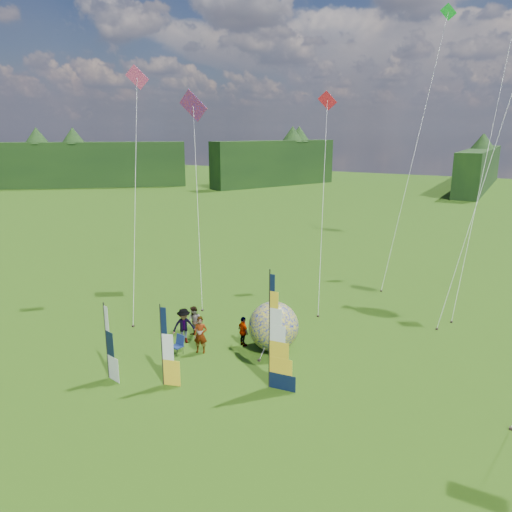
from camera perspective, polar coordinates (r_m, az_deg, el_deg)
The scene contains 17 objects.
ground at distance 20.02m, azimuth -3.21°, elevation -18.39°, with size 220.00×220.00×0.00m, color #3E6715.
treeline_ring at distance 18.17m, azimuth -3.39°, elevation -7.73°, with size 210.00×210.00×8.00m, color black, non-canonical shape.
feather_banner_main at distance 21.15m, azimuth 1.54°, elevation -8.69°, with size 1.37×0.10×5.09m, color black, non-canonical shape.
side_banner_left at distance 22.01m, azimuth -10.71°, elevation -10.13°, with size 1.00×0.10×3.59m, color gold, non-canonical shape.
side_banner_far at distance 23.19m, azimuth -16.72°, elevation -9.41°, with size 1.01×0.10×3.43m, color white, non-canonical shape.
bol_inflatable at distance 25.13m, azimuth 2.03°, elevation -8.04°, with size 2.50×2.50×2.50m, color #000D82.
spectator_a at distance 25.08m, azimuth -6.36°, elevation -8.94°, with size 0.69×0.45×1.88m, color #66594C.
spectator_b at distance 26.89m, azimuth -7.09°, elevation -7.51°, with size 0.83×0.41×1.71m, color #66594C.
spectator_c at distance 26.29m, azimuth -8.24°, elevation -7.90°, with size 1.20×0.45×1.86m, color #66594C.
spectator_d at distance 25.71m, azimuth -1.47°, elevation -8.62°, with size 0.92×0.38×1.58m, color #66594C.
camp_chair at distance 25.22m, azimuth -9.02°, elevation -10.03°, with size 0.56×0.56×0.97m, color #13224F, non-canonical shape.
kite_whale at distance 34.35m, azimuth 25.70°, elevation 15.09°, with size 4.42×13.85×24.14m, color black, non-canonical shape.
kite_rainbow_delta at distance 32.65m, azimuth -6.75°, elevation 7.69°, with size 7.96×9.30×14.16m, color #F33000, non-canonical shape.
small_kite_red at distance 32.21m, azimuth 7.70°, elevation 7.21°, with size 4.97×9.72×13.76m, color red, non-canonical shape.
small_kite_orange at distance 31.83m, azimuth 25.12°, elevation 10.15°, with size 5.18×11.09×18.43m, color orange, non-canonical shape.
small_kite_pink at distance 30.79m, azimuth -13.71°, elevation 7.99°, with size 6.55×8.52×15.24m, color #D13B70, non-canonical shape.
small_kite_green at distance 38.41m, azimuth 17.91°, elevation 12.72°, with size 3.09×12.26×20.33m, color green, non-canonical shape.
Camera 1 is at (9.08, -14.18, 10.83)m, focal length 35.00 mm.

